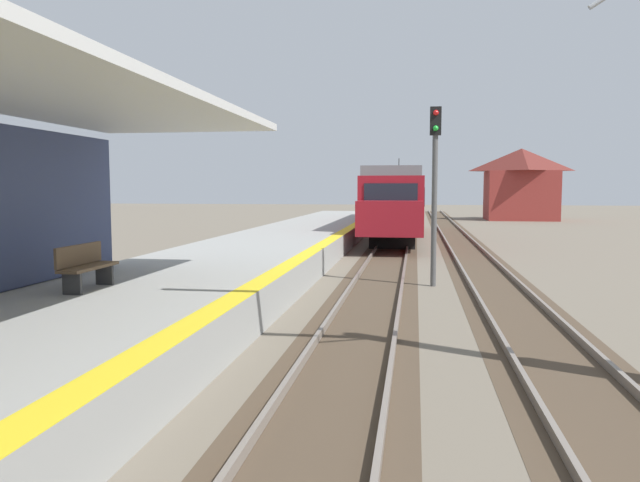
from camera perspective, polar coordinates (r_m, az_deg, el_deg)
station_platform at (r=13.85m, az=-14.58°, el=-5.29°), size 5.00×80.00×0.91m
track_pair_nearest_platform at (r=16.77m, az=5.12°, el=-4.77°), size 2.34×120.00×0.16m
track_pair_middle at (r=16.89m, az=16.75°, el=-4.89°), size 2.34×120.00×0.16m
approaching_train at (r=35.37m, az=7.18°, el=3.79°), size 2.93×19.60×4.76m
rail_signal_post at (r=18.07m, az=10.66°, el=5.88°), size 0.32×0.34×5.20m
platform_bench at (r=12.78m, az=-21.06°, el=-2.13°), size 0.45×1.60×0.88m
distant_trackside_house at (r=57.88m, az=18.24°, el=5.18°), size 6.60×5.28×6.40m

